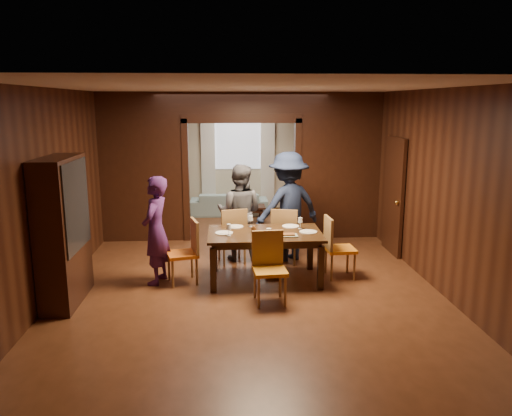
{
  "coord_description": "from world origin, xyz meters",
  "views": [
    {
      "loc": [
        -0.34,
        -8.16,
        2.7
      ],
      "look_at": [
        0.15,
        -0.4,
        1.05
      ],
      "focal_mm": 35.0,
      "sensor_mm": 36.0,
      "label": 1
    }
  ],
  "objects": [
    {
      "name": "room_walls",
      "position": [
        0.0,
        1.89,
        1.51
      ],
      "size": [
        5.52,
        9.01,
        2.9
      ],
      "color": "black",
      "rests_on": "floor"
    },
    {
      "name": "curtain_right",
      "position": [
        0.75,
        4.4,
        1.25
      ],
      "size": [
        0.35,
        0.06,
        2.4
      ],
      "primitive_type": "cube",
      "color": "white",
      "rests_on": "back_wall"
    },
    {
      "name": "platter_a",
      "position": [
        0.21,
        -0.98,
        0.78
      ],
      "size": [
        0.3,
        0.2,
        0.04
      ],
      "primitive_type": "cube",
      "color": "gray",
      "rests_on": "dining_table"
    },
    {
      "name": "chair_left",
      "position": [
        -1.0,
        -0.88,
        0.48
      ],
      "size": [
        0.54,
        0.54,
        0.97
      ],
      "primitive_type": null,
      "rotation": [
        0.0,
        0.0,
        -1.31
      ],
      "color": "#C65712",
      "rests_on": "floor"
    },
    {
      "name": "chair_far_l",
      "position": [
        -0.24,
        0.07,
        0.48
      ],
      "size": [
        0.53,
        0.53,
        0.97
      ],
      "primitive_type": null,
      "rotation": [
        0.0,
        0.0,
        3.38
      ],
      "color": "orange",
      "rests_on": "floor"
    },
    {
      "name": "wineglass_far",
      "position": [
        0.06,
        -0.46,
        0.85
      ],
      "size": [
        0.08,
        0.08,
        0.18
      ],
      "primitive_type": null,
      "color": "white",
      "rests_on": "dining_table"
    },
    {
      "name": "chair_right",
      "position": [
        1.45,
        -0.77,
        0.48
      ],
      "size": [
        0.46,
        0.46,
        0.97
      ],
      "primitive_type": null,
      "rotation": [
        0.0,
        0.0,
        1.62
      ],
      "color": "orange",
      "rests_on": "floor"
    },
    {
      "name": "person_grey",
      "position": [
        -0.09,
        0.23,
        0.84
      ],
      "size": [
        0.95,
        0.82,
        1.68
      ],
      "primitive_type": "imported",
      "rotation": [
        0.0,
        0.0,
        2.88
      ],
      "color": "#505057",
      "rests_on": "floor"
    },
    {
      "name": "chair_far_r",
      "position": [
        0.68,
        0.02,
        0.48
      ],
      "size": [
        0.53,
        0.53,
        0.97
      ],
      "primitive_type": null,
      "rotation": [
        0.0,
        0.0,
        2.91
      ],
      "color": "orange",
      "rests_on": "floor"
    },
    {
      "name": "plate_far_l",
      "position": [
        -0.19,
        -0.47,
        0.77
      ],
      "size": [
        0.27,
        0.27,
        0.01
      ],
      "primitive_type": "cylinder",
      "color": "silver",
      "rests_on": "dining_table"
    },
    {
      "name": "wineglass_right",
      "position": [
        0.83,
        -0.64,
        0.85
      ],
      "size": [
        0.08,
        0.08,
        0.18
      ],
      "primitive_type": null,
      "color": "white",
      "rests_on": "dining_table"
    },
    {
      "name": "chair_near",
      "position": [
        0.26,
        -1.72,
        0.48
      ],
      "size": [
        0.47,
        0.47,
        0.97
      ],
      "primitive_type": null,
      "rotation": [
        0.0,
        0.0,
        0.08
      ],
      "color": "#BF7112",
      "rests_on": "floor"
    },
    {
      "name": "plate_near",
      "position": [
        0.25,
        -1.16,
        0.77
      ],
      "size": [
        0.27,
        0.27,
        0.01
      ],
      "primitive_type": "cylinder",
      "color": "silver",
      "rests_on": "dining_table"
    },
    {
      "name": "sofa",
      "position": [
        -0.24,
        3.85,
        0.27
      ],
      "size": [
        1.87,
        0.73,
        0.55
      ],
      "primitive_type": "imported",
      "rotation": [
        0.0,
        0.0,
        3.14
      ],
      "color": "#93B8C0",
      "rests_on": "floor"
    },
    {
      "name": "condiment_jar",
      "position": [
        0.09,
        -0.86,
        0.82
      ],
      "size": [
        0.08,
        0.08,
        0.11
      ],
      "primitive_type": null,
      "color": "#512C13",
      "rests_on": "dining_table"
    },
    {
      "name": "ceiling",
      "position": [
        0.0,
        0.0,
        2.9
      ],
      "size": [
        5.5,
        9.0,
        0.02
      ],
      "primitive_type": "cube",
      "color": "silver",
      "rests_on": "room_walls"
    },
    {
      "name": "wineglass_left",
      "position": [
        -0.29,
        -1.0,
        0.85
      ],
      "size": [
        0.08,
        0.08,
        0.18
      ],
      "primitive_type": null,
      "color": "silver",
      "rests_on": "dining_table"
    },
    {
      "name": "plate_far_r",
      "position": [
        0.7,
        -0.49,
        0.77
      ],
      "size": [
        0.27,
        0.27,
        0.01
      ],
      "primitive_type": "cylinder",
      "color": "white",
      "rests_on": "dining_table"
    },
    {
      "name": "door_right",
      "position": [
        2.7,
        0.5,
        1.05
      ],
      "size": [
        0.06,
        0.9,
        2.1
      ],
      "primitive_type": "cube",
      "color": "black",
      "rests_on": "floor"
    },
    {
      "name": "plate_left",
      "position": [
        -0.36,
        -0.85,
        0.77
      ],
      "size": [
        0.27,
        0.27,
        0.01
      ],
      "primitive_type": "cylinder",
      "color": "silver",
      "rests_on": "dining_table"
    },
    {
      "name": "person_navy",
      "position": [
        0.74,
        0.2,
        0.94
      ],
      "size": [
        1.39,
        1.13,
        1.88
      ],
      "primitive_type": "imported",
      "rotation": [
        0.0,
        0.0,
        3.56
      ],
      "color": "#171F39",
      "rests_on": "floor"
    },
    {
      "name": "dining_table",
      "position": [
        0.26,
        -0.83,
        0.38
      ],
      "size": [
        1.73,
        1.07,
        0.76
      ],
      "primitive_type": "cube",
      "color": "black",
      "rests_on": "floor"
    },
    {
      "name": "floor",
      "position": [
        0.0,
        0.0,
        0.0
      ],
      "size": [
        9.0,
        9.0,
        0.0
      ],
      "primitive_type": "plane",
      "color": "#4F2A16",
      "rests_on": "ground"
    },
    {
      "name": "hutch",
      "position": [
        -2.53,
        -1.5,
        1.0
      ],
      "size": [
        0.4,
        1.2,
        2.0
      ],
      "primitive_type": "cube",
      "color": "black",
      "rests_on": "floor"
    },
    {
      "name": "platter_b",
      "position": [
        0.58,
        -1.06,
        0.78
      ],
      "size": [
        0.3,
        0.2,
        0.04
      ],
      "primitive_type": "cube",
      "color": "gray",
      "rests_on": "dining_table"
    },
    {
      "name": "plate_right",
      "position": [
        0.92,
        -0.86,
        0.77
      ],
      "size": [
        0.27,
        0.27,
        0.01
      ],
      "primitive_type": "cylinder",
      "color": "silver",
      "rests_on": "dining_table"
    },
    {
      "name": "window_far",
      "position": [
        0.0,
        4.44,
        1.7
      ],
      "size": [
        1.2,
        0.03,
        1.3
      ],
      "primitive_type": "cube",
      "color": "silver",
      "rests_on": "back_wall"
    },
    {
      "name": "tumbler",
      "position": [
        0.29,
        -1.14,
        0.83
      ],
      "size": [
        0.07,
        0.07,
        0.14
      ],
      "primitive_type": "cylinder",
      "color": "silver",
      "rests_on": "dining_table"
    },
    {
      "name": "person_purple",
      "position": [
        -1.38,
        -0.84,
        0.82
      ],
      "size": [
        0.52,
        0.67,
        1.64
      ],
      "primitive_type": "imported",
      "rotation": [
        0.0,
        0.0,
        -1.8
      ],
      "color": "#461E57",
      "rests_on": "floor"
    },
    {
      "name": "serving_bowl",
      "position": [
        0.4,
        -0.7,
        0.8
      ],
      "size": [
        0.29,
        0.29,
        0.07
      ],
      "primitive_type": "imported",
      "color": "black",
      "rests_on": "dining_table"
    },
    {
      "name": "curtain_left",
      "position": [
        -0.75,
        4.4,
        1.25
      ],
      "size": [
        0.35,
        0.06,
        2.4
      ],
      "primitive_type": "cube",
      "color": "white",
      "rests_on": "back_wall"
    },
    {
      "name": "coffee_table",
      "position": [
        0.17,
        2.9,
        0.2
      ],
      "size": [
        0.8,
        0.5,
        0.4
      ],
      "primitive_type": "cube",
      "color": "black",
      "rests_on": "floor"
    }
  ]
}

